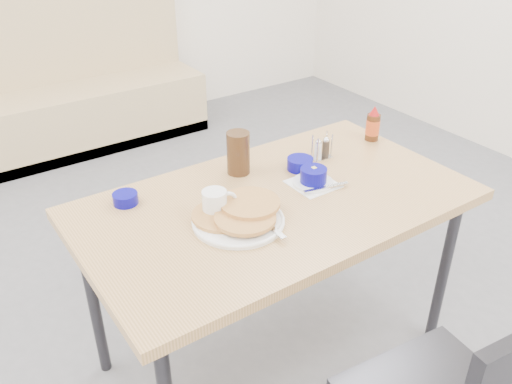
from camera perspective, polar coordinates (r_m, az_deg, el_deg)
booth_bench at (r=4.22m, az=-19.05°, el=9.22°), size 1.90×0.56×1.22m
dining_table at (r=1.96m, az=2.14°, el=-2.31°), size 1.40×0.80×0.76m
pancake_plate at (r=1.79m, az=-1.81°, el=-2.58°), size 0.31×0.33×0.05m
coffee_mug at (r=1.82m, az=-4.26°, el=-1.18°), size 0.12×0.08×0.09m
grits_setting at (r=2.02m, az=6.08°, el=1.51°), size 0.18×0.17×0.07m
creamer_bowl at (r=1.95m, az=-13.58°, el=-0.68°), size 0.09×0.09×0.04m
butter_bowl at (r=2.13m, az=4.66°, el=2.98°), size 0.10×0.10×0.05m
amber_tumbler at (r=2.07m, az=-1.88°, el=4.14°), size 0.12×0.12×0.17m
condiment_caddy at (r=2.22m, az=6.94°, el=4.42°), size 0.09×0.05×0.10m
syrup_bottle at (r=2.40m, az=12.20°, el=6.87°), size 0.06×0.06×0.16m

